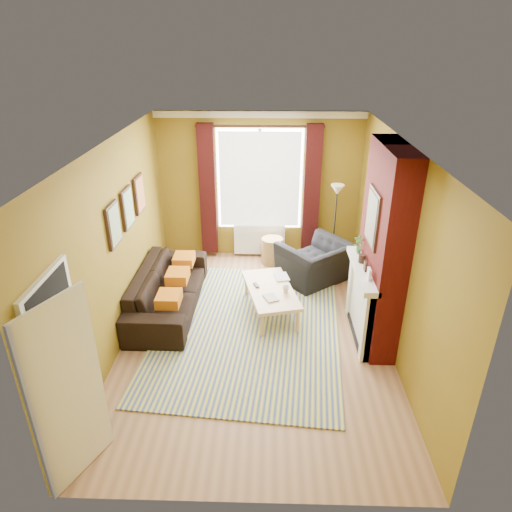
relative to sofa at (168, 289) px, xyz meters
name	(u,v)px	position (x,y,z in m)	size (l,w,h in m)	color
ground	(256,333)	(1.42, -0.66, -0.34)	(5.50, 5.50, 0.00)	brown
room_walls	(300,241)	(2.05, -0.38, 1.04)	(3.82, 5.54, 2.83)	olive
striped_rug	(249,328)	(1.31, -0.55, -0.33)	(3.01, 3.94, 0.02)	#32468C
sofa	(168,289)	(0.00, 0.00, 0.00)	(2.35, 0.92, 0.69)	black
armchair	(315,262)	(2.43, 0.98, 0.02)	(1.13, 0.98, 0.73)	black
coffee_table	(270,291)	(1.64, -0.12, 0.06)	(0.97, 1.46, 0.45)	#D9B07D
wicker_stool	(272,251)	(1.67, 1.67, -0.09)	(0.48, 0.48, 0.51)	olive
floor_lamp	(336,203)	(2.80, 1.49, 0.95)	(0.32, 0.32, 1.64)	black
book_a	(265,299)	(1.56, -0.45, 0.12)	(0.18, 0.24, 0.02)	#999999
book_b	(275,277)	(1.71, 0.22, 0.11)	(0.21, 0.29, 0.02)	#999999
mug	(286,289)	(1.87, -0.22, 0.15)	(0.11, 0.11, 0.10)	#999999
tv_remote	(256,285)	(1.41, -0.04, 0.11)	(0.11, 0.17, 0.02)	#232325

